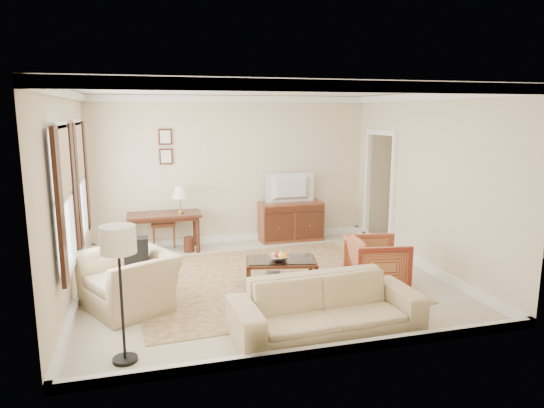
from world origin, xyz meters
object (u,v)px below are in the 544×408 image
writing_desk (164,219)px  striped_armchair (377,260)px  sideboard (291,221)px  tv (292,179)px  club_armchair (129,271)px  coffee_table (281,266)px  sofa (327,298)px

writing_desk → striped_armchair: size_ratio=1.61×
sideboard → tv: (0.00, -0.02, 0.88)m
striped_armchair → tv: bearing=17.1°
club_armchair → sideboard: bearing=103.5°
writing_desk → sideboard: (2.53, 0.16, -0.22)m
club_armchair → tv: bearing=103.3°
tv → club_armchair: size_ratio=0.83×
writing_desk → coffee_table: writing_desk is taller
sideboard → striped_armchair: 2.95m
tv → coffee_table: tv is taller
club_armchair → sofa: bearing=30.0°
writing_desk → sofa: size_ratio=0.59×
striped_armchair → sofa: 1.80m
sofa → tv: bearing=75.2°
sideboard → sofa: 4.26m
writing_desk → club_armchair: size_ratio=1.15×
writing_desk → sideboard: 2.54m
writing_desk → sofa: sofa is taller
coffee_table → striped_armchair: striped_armchair is taller
striped_armchair → club_armchair: club_armchair is taller
coffee_table → club_armchair: (-2.16, -0.19, 0.17)m
tv → coffee_table: (-0.96, -2.54, -0.94)m
sideboard → striped_armchair: striped_armchair is taller
tv → sofa: (-0.88, -4.15, -0.83)m
tv → sofa: 4.32m
writing_desk → club_armchair: 2.66m
writing_desk → striped_armchair: 4.04m
writing_desk → club_armchair: (-0.60, -2.59, -0.11)m
striped_armchair → club_armchair: bearing=96.1°
sofa → striped_armchair: bearing=41.0°
sideboard → striped_armchair: bearing=-81.9°
club_armchair → striped_armchair: bearing=59.4°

